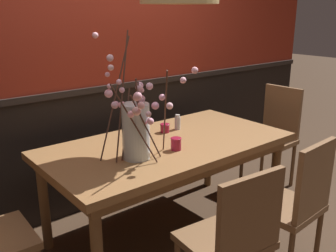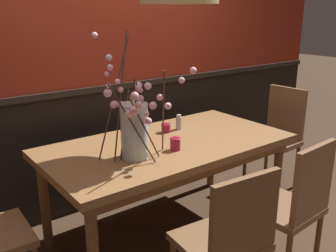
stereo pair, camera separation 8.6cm
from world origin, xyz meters
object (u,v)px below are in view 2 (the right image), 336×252
at_px(dining_table, 168,152).
at_px(chair_head_east_end, 278,133).
at_px(chair_near_side_left, 229,237).
at_px(condiment_bottle, 179,122).
at_px(chair_far_side_right, 134,134).
at_px(chair_near_side_right, 294,203).
at_px(vase_with_blossoms, 135,128).
at_px(candle_holder_nearer_center, 175,144).
at_px(candle_holder_nearer_edge, 166,128).

distance_m(dining_table, chair_head_east_end, 1.38).
relative_size(chair_near_side_left, condiment_bottle, 7.48).
xyz_separation_m(dining_table, chair_far_side_right, (0.27, 0.91, -0.15)).
relative_size(chair_head_east_end, chair_near_side_right, 1.05).
bearing_deg(dining_table, chair_head_east_end, 0.88).
bearing_deg(chair_head_east_end, chair_near_side_right, -138.65).
bearing_deg(dining_table, chair_near_side_left, -107.12).
bearing_deg(vase_with_blossoms, candle_holder_nearer_center, -8.73).
height_order(chair_far_side_right, vase_with_blossoms, vase_with_blossoms).
relative_size(chair_head_east_end, chair_near_side_left, 1.06).
relative_size(chair_near_side_left, candle_holder_nearer_edge, 11.86).
height_order(chair_near_side_right, candle_holder_nearer_edge, chair_near_side_right).
bearing_deg(chair_head_east_end, chair_far_side_right, 141.15).
height_order(chair_head_east_end, condiment_bottle, chair_head_east_end).
bearing_deg(chair_near_side_left, condiment_bottle, 63.93).
distance_m(candle_holder_nearer_center, candle_holder_nearer_edge, 0.41).
height_order(candle_holder_nearer_edge, condiment_bottle, condiment_bottle).
relative_size(chair_near_side_right, condiment_bottle, 7.61).
relative_size(chair_far_side_right, chair_near_side_left, 1.00).
distance_m(candle_holder_nearer_center, condiment_bottle, 0.48).
relative_size(vase_with_blossoms, condiment_bottle, 6.66).
bearing_deg(chair_near_side_left, vase_with_blossoms, 96.00).
bearing_deg(candle_holder_nearer_edge, vase_with_blossoms, -147.31).
relative_size(chair_near_side_right, vase_with_blossoms, 1.14).
bearing_deg(chair_near_side_left, candle_holder_nearer_center, 73.59).
xyz_separation_m(chair_near_side_right, chair_far_side_right, (-0.06, 1.81, -0.00)).
distance_m(chair_head_east_end, vase_with_blossoms, 1.79).
height_order(chair_head_east_end, vase_with_blossoms, vase_with_blossoms).
xyz_separation_m(chair_near_side_right, vase_with_blossoms, (-0.69, 0.78, 0.44)).
distance_m(chair_near_side_right, vase_with_blossoms, 1.13).
xyz_separation_m(chair_far_side_right, candle_holder_nearer_center, (-0.33, -1.08, 0.28)).
relative_size(candle_holder_nearer_center, candle_holder_nearer_edge, 1.14).
height_order(chair_near_side_right, chair_far_side_right, chair_near_side_right).
xyz_separation_m(chair_head_east_end, chair_far_side_right, (-1.11, 0.89, -0.03)).
xyz_separation_m(chair_far_side_right, vase_with_blossoms, (-0.63, -1.03, 0.44)).
relative_size(chair_head_east_end, vase_with_blossoms, 1.19).
distance_m(chair_far_side_right, candle_holder_nearer_center, 1.16).
height_order(chair_head_east_end, chair_near_side_left, chair_head_east_end).
bearing_deg(candle_holder_nearer_center, chair_near_side_left, -106.41).
relative_size(chair_near_side_right, chair_far_side_right, 1.02).
height_order(dining_table, candle_holder_nearer_edge, candle_holder_nearer_edge).
height_order(dining_table, chair_near_side_left, chair_near_side_left).
height_order(dining_table, chair_near_side_right, chair_near_side_right).
height_order(candle_holder_nearer_center, candle_holder_nearer_edge, candle_holder_nearer_center).
height_order(chair_far_side_right, candle_holder_nearer_edge, chair_far_side_right).
relative_size(chair_near_side_right, chair_near_side_left, 1.02).
xyz_separation_m(dining_table, chair_near_side_left, (-0.28, -0.91, -0.15)).
xyz_separation_m(chair_head_east_end, chair_near_side_right, (-1.04, -0.92, -0.02)).
relative_size(dining_table, chair_near_side_left, 1.99).
bearing_deg(chair_head_east_end, vase_with_blossoms, -175.43).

